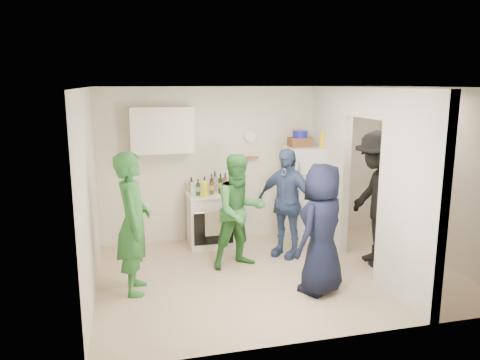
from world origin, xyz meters
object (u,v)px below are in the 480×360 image
person_denim (286,203)px  wicker_basket (300,142)px  stove (210,220)px  yellow_cup_stack_top (322,140)px  person_green_left (133,223)px  fridge (305,193)px  blue_bowl (300,134)px  person_green_center (240,211)px  person_navy (322,229)px  person_nook (377,199)px

person_denim → wicker_basket: bearing=105.4°
stove → wicker_basket: (1.49, 0.02, 1.19)m
yellow_cup_stack_top → person_green_left: yellow_cup_stack_top is taller
fridge → wicker_basket: bearing=153.4°
fridge → yellow_cup_stack_top: yellow_cup_stack_top is taller
blue_bowl → person_denim: blue_bowl is taller
person_green_center → fridge: bearing=22.1°
fridge → yellow_cup_stack_top: (0.22, -0.10, 0.89)m
fridge → person_navy: 2.06m
person_green_left → person_denim: person_green_left is taller
wicker_basket → person_green_left: bearing=-151.6°
yellow_cup_stack_top → person_denim: bearing=-143.7°
person_green_center → person_navy: size_ratio=0.99×
person_denim → person_nook: (1.14, -0.60, 0.14)m
wicker_basket → person_denim: (-0.48, -0.74, -0.80)m
yellow_cup_stack_top → blue_bowl: bearing=154.9°
wicker_basket → yellow_cup_stack_top: (0.32, -0.15, 0.05)m
fridge → person_navy: person_navy is taller
stove → person_green_left: 1.94m
person_denim → person_nook: person_nook is taller
wicker_basket → blue_bowl: 0.13m
person_navy → person_nook: size_ratio=0.85×
fridge → yellow_cup_stack_top: 0.93m
stove → person_green_left: bearing=-130.0°
person_navy → person_denim: bearing=-124.0°
yellow_cup_stack_top → person_denim: size_ratio=0.15×
yellow_cup_stack_top → person_green_left: (-3.02, -1.31, -0.78)m
person_green_left → person_navy: 2.30m
stove → person_navy: bearing=-63.1°
person_navy → blue_bowl: bearing=-137.5°
blue_bowl → person_navy: blue_bowl is taller
person_nook → yellow_cup_stack_top: bearing=-159.7°
yellow_cup_stack_top → person_green_center: bearing=-152.1°
person_denim → person_navy: (0.01, -1.28, -0.01)m
blue_bowl → person_green_left: blue_bowl is taller
fridge → person_green_left: (-2.80, -1.41, 0.11)m
person_green_left → person_navy: bearing=-99.9°
wicker_basket → person_nook: 1.63m
wicker_basket → person_navy: 2.23m
stove → person_navy: 2.28m
wicker_basket → person_green_center: wicker_basket is taller
person_green_left → wicker_basket: bearing=-57.4°
stove → person_green_center: person_green_center is taller
stove → person_navy: (1.02, -2.00, 0.39)m
person_green_left → fridge: bearing=-59.0°
fridge → wicker_basket: 0.85m
blue_bowl → yellow_cup_stack_top: size_ratio=0.96×
yellow_cup_stack_top → person_green_left: size_ratio=0.14×
fridge → person_green_left: bearing=-153.3°
person_green_center → person_denim: (0.76, 0.24, 0.01)m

